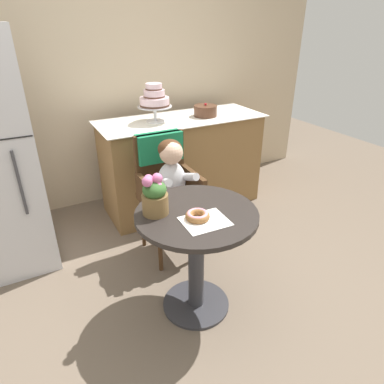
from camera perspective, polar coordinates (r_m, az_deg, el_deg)
name	(u,v)px	position (r m, az deg, el deg)	size (l,w,h in m)	color
ground_plane	(196,304)	(2.40, 0.66, -18.36)	(8.00, 8.00, 0.00)	#6B5B4C
back_wall	(101,63)	(3.45, -15.06, 20.15)	(4.80, 0.10, 2.70)	#C1AD8E
cafe_table	(196,242)	(2.07, 0.73, -8.43)	(0.72, 0.72, 0.72)	#282321
wicker_chair	(165,176)	(2.61, -4.56, 2.74)	(0.42, 0.45, 0.95)	#472D19
seated_child	(174,179)	(2.47, -3.13, 2.24)	(0.27, 0.32, 0.73)	silver
paper_napkin	(205,221)	(1.87, 2.21, -4.95)	(0.25, 0.21, 0.00)	white
donut_front	(198,215)	(1.88, 0.94, -3.95)	(0.14, 0.14, 0.04)	#936033
flower_vase	(155,195)	(1.90, -6.31, -0.50)	(0.15, 0.15, 0.25)	brown
display_counter	(182,163)	(3.34, -1.67, 4.91)	(1.56, 0.62, 0.90)	olive
tiered_cake_stand	(154,99)	(3.05, -6.35, 15.23)	(0.30, 0.30, 0.33)	silver
round_layer_cake	(205,111)	(3.26, 2.26, 13.50)	(0.22, 0.22, 0.12)	#4C2D1E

